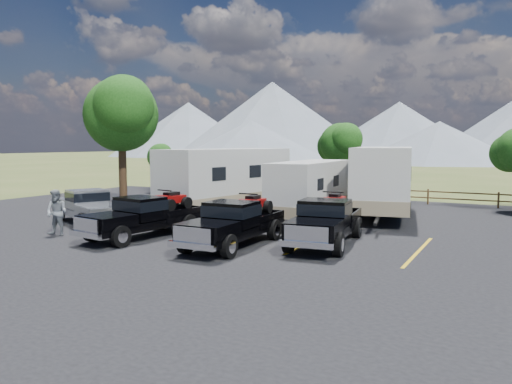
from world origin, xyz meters
The scene contains 17 objects.
ground centered at (0.00, 0.00, 0.00)m, with size 320.00×320.00×0.00m, color #465A26.
asphalt_lot centered at (0.00, 3.00, 0.02)m, with size 44.00×34.00×0.04m, color black.
stall_lines centered at (0.00, 4.00, 0.04)m, with size 12.12×5.50×0.01m.
tree_big_nw centered at (-12.55, 9.03, 5.60)m, with size 5.54×5.18×7.84m.
tree_north centered at (-2.03, 19.02, 3.83)m, with size 3.46×3.24×5.25m.
tree_nw_small centered at (-16.02, 17.01, 2.78)m, with size 2.59×2.43×3.85m.
rail_fence centered at (2.00, 18.50, 0.61)m, with size 36.12×0.12×1.00m.
mountain_range centered at (-7.63, 105.98, 7.87)m, with size 209.00×71.00×20.00m.
rig_left centered at (-4.43, 1.56, 0.94)m, with size 2.61×5.79×1.86m.
rig_center centered at (-0.30, 1.78, 0.95)m, with size 2.08×5.68×1.88m.
rig_right centered at (2.63, 3.68, 0.97)m, with size 2.58×5.94×1.92m.
trailer_left centered at (-4.71, 8.42, 1.89)m, with size 3.96×10.23×3.54m.
trailer_center centered at (-0.15, 9.05, 1.58)m, with size 2.37×8.44×2.93m.
trailer_right centered at (2.81, 11.76, 1.94)m, with size 4.26×10.48×3.63m.
pickup_silver centered at (-8.97, 2.85, 0.89)m, with size 5.68×3.86×1.64m.
person_a centered at (-5.67, 1.72, 0.84)m, with size 0.58×0.38×1.60m, color white.
person_b centered at (-7.94, 0.14, 1.00)m, with size 0.93×0.73×1.92m, color gray.
Camera 1 is at (9.08, -14.13, 3.89)m, focal length 35.00 mm.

